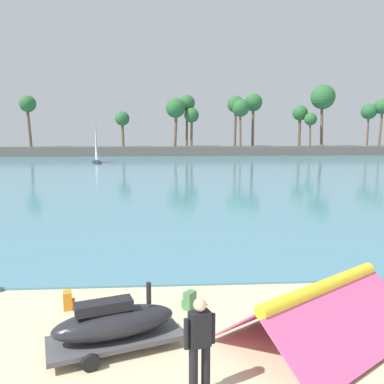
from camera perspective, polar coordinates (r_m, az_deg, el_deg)
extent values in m
cube|color=teal|center=(62.65, -3.50, 4.76)|extent=(220.00, 104.33, 0.06)
cube|color=#605B54|center=(74.75, -3.52, 6.06)|extent=(99.17, 6.00, 1.80)
cylinder|color=brown|center=(79.74, 18.54, 9.78)|extent=(0.87, 0.57, 9.30)
sphere|color=#2D6633|center=(80.01, 18.70, 13.10)|extent=(4.60, 4.60, 4.60)
cylinder|color=brown|center=(85.23, 24.44, 8.48)|extent=(0.61, 0.76, 6.72)
sphere|color=#2D6633|center=(85.33, 24.59, 10.73)|extent=(3.05, 3.05, 3.05)
cylinder|color=brown|center=(74.09, -10.16, 8.61)|extent=(0.57, 0.55, 5.16)
sphere|color=#2D6633|center=(74.14, -10.21, 10.59)|extent=(2.67, 2.67, 2.67)
cylinder|color=brown|center=(78.02, 16.97, 8.35)|extent=(0.49, 0.60, 5.12)
sphere|color=#2D6633|center=(78.07, 17.05, 10.22)|extent=(2.38, 2.38, 2.38)
cylinder|color=brown|center=(75.26, -0.76, 9.87)|extent=(0.53, 0.58, 8.14)
sphere|color=#2D6633|center=(75.46, -0.77, 12.96)|extent=(3.09, 3.09, 3.09)
cylinder|color=brown|center=(79.31, 15.52, 8.86)|extent=(0.58, 0.69, 6.36)
sphere|color=#2D6633|center=(79.40, 15.61, 11.15)|extent=(2.93, 2.93, 2.93)
cylinder|color=brown|center=(75.22, 6.38, 9.73)|extent=(0.52, 0.91, 7.90)
sphere|color=#2D6633|center=(75.40, 6.43, 12.72)|extent=(3.16, 3.16, 3.16)
cylinder|color=brown|center=(77.34, -22.85, 9.01)|extent=(0.75, 0.66, 7.72)
sphere|color=#2D6633|center=(77.50, -23.02, 11.85)|extent=(2.97, 2.97, 2.97)
cylinder|color=brown|center=(85.62, 26.02, 8.69)|extent=(0.71, 0.57, 7.63)
sphere|color=#2D6633|center=(85.76, 26.19, 11.23)|extent=(2.96, 2.96, 2.96)
cylinder|color=brown|center=(78.02, 8.95, 9.82)|extent=(0.65, 0.89, 8.40)
sphere|color=#2D6633|center=(78.23, 9.02, 12.89)|extent=(3.44, 3.44, 3.44)
cylinder|color=brown|center=(73.15, -2.42, 9.49)|extent=(0.88, 0.65, 7.09)
sphere|color=#2D6633|center=(73.28, -2.44, 12.25)|extent=(3.62, 3.62, 3.62)
cylinder|color=brown|center=(74.47, 7.12, 9.44)|extent=(0.59, 0.63, 7.16)
sphere|color=#2D6633|center=(74.61, 7.17, 12.19)|extent=(3.28, 3.28, 3.28)
cylinder|color=brown|center=(73.91, -0.06, 8.99)|extent=(0.55, 0.54, 5.80)
sphere|color=#2D6633|center=(73.98, -0.07, 11.23)|extent=(2.76, 2.76, 2.76)
cube|color=#EA5693|center=(9.23, 14.72, -15.28)|extent=(3.93, 3.20, 0.97)
cube|color=#EA5693|center=(8.55, 22.38, -17.68)|extent=(3.93, 3.20, 0.97)
cylinder|color=yellow|center=(8.66, 18.56, -13.16)|extent=(3.25, 2.32, 0.28)
cube|color=#4C4C51|center=(8.34, -11.22, -20.35)|extent=(2.78, 1.78, 0.10)
cylinder|color=black|center=(7.83, -14.64, -23.16)|extent=(0.34, 0.20, 0.32)
cylinder|color=black|center=(8.80, -15.68, -19.40)|extent=(0.34, 0.20, 0.32)
ellipsoid|color=#232328|center=(8.19, -11.29, -18.32)|extent=(2.54, 1.56, 0.56)
cube|color=black|center=(8.00, -12.84, -16.05)|extent=(1.16, 0.69, 0.20)
cylinder|color=black|center=(8.12, -6.38, -14.56)|extent=(0.10, 0.10, 0.44)
cylinder|color=black|center=(6.99, 2.03, -24.52)|extent=(0.15, 0.15, 0.86)
cylinder|color=black|center=(6.91, 0.21, -24.92)|extent=(0.15, 0.15, 0.86)
cube|color=black|center=(6.58, 1.15, -19.48)|extent=(0.39, 0.30, 0.58)
sphere|color=beige|center=(6.40, 1.16, -16.24)|extent=(0.21, 0.21, 0.21)
cylinder|color=black|center=(6.68, 3.05, -19.40)|extent=(0.09, 0.09, 0.50)
cylinder|color=black|center=(6.52, -0.82, -20.16)|extent=(0.09, 0.09, 0.50)
cube|color=orange|center=(10.26, -17.82, -14.92)|extent=(0.27, 0.34, 0.44)
cube|color=orange|center=(10.30, -17.04, -15.39)|extent=(0.13, 0.23, 0.20)
cube|color=#47844C|center=(9.80, -0.33, -15.64)|extent=(0.34, 0.36, 0.44)
cube|color=#47844C|center=(9.91, -0.97, -15.98)|extent=(0.20, 0.22, 0.20)
ellipsoid|color=black|center=(57.03, -13.82, 4.18)|extent=(2.47, 4.41, 0.84)
cylinder|color=gray|center=(56.68, -13.91, 7.25)|extent=(0.13, 0.13, 5.28)
pyramid|color=silver|center=(57.40, -13.98, 6.87)|extent=(0.69, 1.85, 4.49)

